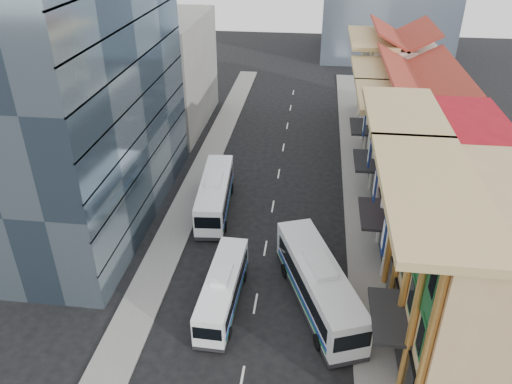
# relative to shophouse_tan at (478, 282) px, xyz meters

# --- Properties ---
(sidewalk_right) EXTENTS (3.00, 90.00, 0.15)m
(sidewalk_right) POSITION_rel_shophouse_tan_xyz_m (-5.50, 17.00, -5.92)
(sidewalk_right) COLOR slate
(sidewalk_right) RESTS_ON ground
(sidewalk_left) EXTENTS (3.00, 90.00, 0.15)m
(sidewalk_left) POSITION_rel_shophouse_tan_xyz_m (-22.50, 17.00, -5.92)
(sidewalk_left) COLOR slate
(sidewalk_left) RESTS_ON ground
(shophouse_tan) EXTENTS (8.00, 14.00, 12.00)m
(shophouse_tan) POSITION_rel_shophouse_tan_xyz_m (0.00, 0.00, 0.00)
(shophouse_tan) COLOR tan
(shophouse_tan) RESTS_ON ground
(shophouse_red) EXTENTS (8.00, 10.00, 12.00)m
(shophouse_red) POSITION_rel_shophouse_tan_xyz_m (0.00, 12.00, 0.00)
(shophouse_red) COLOR maroon
(shophouse_red) RESTS_ON ground
(shophouse_cream_near) EXTENTS (8.00, 9.00, 10.00)m
(shophouse_cream_near) POSITION_rel_shophouse_tan_xyz_m (0.00, 21.50, -1.00)
(shophouse_cream_near) COLOR beige
(shophouse_cream_near) RESTS_ON ground
(shophouse_cream_mid) EXTENTS (8.00, 9.00, 10.00)m
(shophouse_cream_mid) POSITION_rel_shophouse_tan_xyz_m (0.00, 30.50, -1.00)
(shophouse_cream_mid) COLOR beige
(shophouse_cream_mid) RESTS_ON ground
(shophouse_cream_far) EXTENTS (8.00, 12.00, 11.00)m
(shophouse_cream_far) POSITION_rel_shophouse_tan_xyz_m (0.00, 41.00, -0.50)
(shophouse_cream_far) COLOR beige
(shophouse_cream_far) RESTS_ON ground
(office_tower) EXTENTS (12.00, 26.00, 30.00)m
(office_tower) POSITION_rel_shophouse_tan_xyz_m (-31.00, 14.00, 9.00)
(office_tower) COLOR #3F5264
(office_tower) RESTS_ON ground
(office_block_far) EXTENTS (10.00, 18.00, 14.00)m
(office_block_far) POSITION_rel_shophouse_tan_xyz_m (-30.00, 37.00, 1.00)
(office_block_far) COLOR gray
(office_block_far) RESTS_ON ground
(bus_left_near) EXTENTS (2.54, 9.66, 3.08)m
(bus_left_near) POSITION_rel_shophouse_tan_xyz_m (-16.37, 2.60, -4.46)
(bus_left_near) COLOR white
(bus_left_near) RESTS_ON ground
(bus_left_far) EXTENTS (3.52, 11.44, 3.61)m
(bus_left_far) POSITION_rel_shophouse_tan_xyz_m (-19.50, 15.72, -4.19)
(bus_left_far) COLOR white
(bus_left_far) RESTS_ON ground
(bus_right) EXTENTS (7.07, 12.58, 3.96)m
(bus_right) POSITION_rel_shophouse_tan_xyz_m (-9.44, 3.50, -4.02)
(bus_right) COLOR silver
(bus_right) RESTS_ON ground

